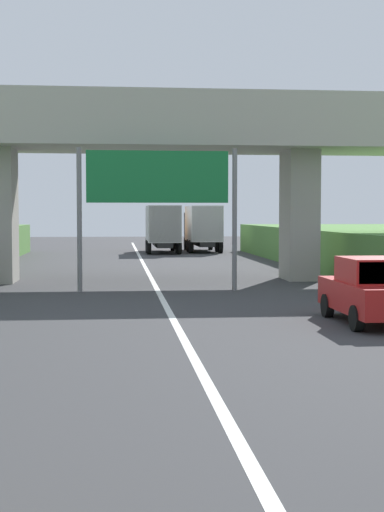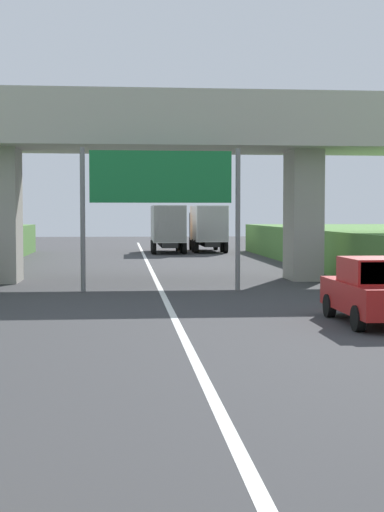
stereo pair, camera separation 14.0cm
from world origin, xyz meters
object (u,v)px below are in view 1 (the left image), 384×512
Objects in this scene: overhead_highway_sign at (158,186)px; truck_orange at (162,226)px; car_red at (373,291)px; truck_black at (202,226)px.

overhead_highway_sign is 0.81× the size of truck_orange.
car_red is (5.09, -8.78, -3.01)m from overhead_highway_sign.
car_red is at bearing -84.82° from truck_orange.
overhead_highway_sign is 1.43× the size of car_red.
overhead_highway_sign is 0.81× the size of truck_black.
overhead_highway_sign is 27.53m from truck_orange.
truck_black is at bearing 90.27° from car_red.
truck_black is 1.78× the size of car_red.
truck_black and truck_orange have the same top height.
overhead_highway_sign reaches higher than truck_orange.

